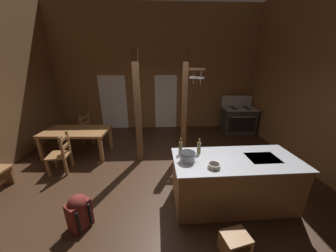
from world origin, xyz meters
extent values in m
cube|color=#382316|center=(0.00, 0.00, -0.05)|extent=(8.16, 7.82, 0.10)
cube|color=brown|center=(0.00, 3.58, 2.20)|extent=(8.16, 0.14, 4.41)
cube|color=white|center=(-1.66, 3.51, 1.02)|extent=(1.00, 0.01, 2.05)
cube|color=white|center=(0.37, 3.51, 1.02)|extent=(0.84, 0.01, 2.05)
cube|color=olive|center=(1.43, -0.70, 0.45)|extent=(2.12, 0.94, 0.89)
cube|color=#A8AAB2|center=(1.43, -0.70, 0.90)|extent=(2.18, 1.01, 0.02)
cube|color=black|center=(1.90, -0.69, 0.91)|extent=(0.53, 0.41, 0.00)
cube|color=black|center=(1.42, -0.27, 0.05)|extent=(2.00, 0.08, 0.10)
cube|color=#2F2F2F|center=(3.04, 2.84, 0.45)|extent=(1.13, 0.81, 0.90)
cube|color=black|center=(3.02, 2.45, 0.42)|extent=(0.93, 0.05, 0.52)
cylinder|color=#A8AAB2|center=(3.02, 2.43, 0.70)|extent=(0.83, 0.06, 0.02)
cube|color=#A8AAB2|center=(3.04, 2.84, 0.92)|extent=(1.17, 0.85, 0.03)
cube|color=#A8AAB2|center=(3.06, 3.20, 1.12)|extent=(1.14, 0.09, 0.40)
cylinder|color=black|center=(3.28, 2.68, 0.94)|extent=(0.21, 0.21, 0.01)
cylinder|color=black|center=(2.79, 2.70, 0.94)|extent=(0.21, 0.21, 0.01)
cylinder|color=black|center=(3.29, 2.98, 0.94)|extent=(0.21, 0.21, 0.01)
cylinder|color=black|center=(2.80, 3.00, 0.94)|extent=(0.21, 0.21, 0.01)
cylinder|color=black|center=(3.35, 2.42, 0.82)|extent=(0.05, 0.03, 0.04)
cylinder|color=black|center=(3.13, 2.43, 0.82)|extent=(0.05, 0.03, 0.04)
cylinder|color=black|center=(2.91, 2.44, 0.82)|extent=(0.05, 0.03, 0.04)
cylinder|color=black|center=(2.69, 2.45, 0.82)|extent=(0.05, 0.03, 0.04)
cube|color=brown|center=(0.79, 1.29, 1.38)|extent=(0.15, 0.15, 2.76)
cube|color=brown|center=(0.99, 1.27, 2.32)|extent=(0.56, 0.14, 0.06)
cylinder|color=#A8AAB2|center=(1.00, 1.27, 2.23)|extent=(0.01, 0.01, 0.18)
cylinder|color=#A8AAB2|center=(1.00, 1.27, 2.12)|extent=(0.26, 0.26, 0.04)
cylinder|color=#A8AAB2|center=(1.00, 1.27, 2.04)|extent=(0.02, 0.02, 0.14)
cylinder|color=#A8AAB2|center=(1.18, 1.25, 2.23)|extent=(0.01, 0.01, 0.19)
cylinder|color=#A8AAB2|center=(1.18, 1.25, 2.11)|extent=(0.21, 0.21, 0.04)
cylinder|color=#A8AAB2|center=(1.18, 1.25, 2.03)|extent=(0.02, 0.02, 0.14)
cube|color=brown|center=(-0.42, 0.95, 1.38)|extent=(0.14, 0.14, 2.76)
cube|color=olive|center=(1.11, -1.64, 0.28)|extent=(0.41, 0.35, 0.04)
cube|color=olive|center=(0.96, -1.67, 0.13)|extent=(0.10, 0.28, 0.26)
cube|color=olive|center=(1.27, -1.60, 0.13)|extent=(0.10, 0.28, 0.26)
cube|color=olive|center=(1.11, -1.64, 0.14)|extent=(0.37, 0.34, 0.03)
cube|color=olive|center=(-2.17, 1.30, 0.71)|extent=(1.75, 1.00, 0.06)
cube|color=olive|center=(-2.94, 1.73, 0.34)|extent=(0.08, 0.08, 0.68)
cube|color=olive|center=(-1.36, 1.64, 0.34)|extent=(0.08, 0.08, 0.68)
cube|color=olive|center=(-2.98, 0.96, 0.34)|extent=(0.08, 0.08, 0.68)
cube|color=olive|center=(-1.41, 0.86, 0.34)|extent=(0.08, 0.08, 0.68)
cube|color=olive|center=(-2.11, 2.15, 0.43)|extent=(0.56, 0.56, 0.04)
cube|color=olive|center=(-1.87, 2.27, 0.21)|extent=(0.06, 0.06, 0.41)
cube|color=olive|center=(-1.99, 1.91, 0.21)|extent=(0.06, 0.06, 0.41)
cube|color=olive|center=(-2.23, 2.39, 0.47)|extent=(0.06, 0.06, 0.95)
cube|color=olive|center=(-2.35, 2.03, 0.47)|extent=(0.06, 0.06, 0.95)
cube|color=olive|center=(-2.29, 2.21, 0.84)|extent=(0.15, 0.37, 0.07)
cube|color=olive|center=(-2.29, 2.21, 0.65)|extent=(0.15, 0.37, 0.07)
cube|color=olive|center=(-2.26, 0.47, 0.43)|extent=(0.48, 0.48, 0.04)
cube|color=olive|center=(-2.43, 0.27, 0.21)|extent=(0.06, 0.06, 0.41)
cube|color=olive|center=(-2.47, 0.64, 0.21)|extent=(0.06, 0.06, 0.41)
cube|color=olive|center=(-2.05, 0.31, 0.47)|extent=(0.06, 0.06, 0.95)
cube|color=olive|center=(-2.09, 0.68, 0.47)|extent=(0.06, 0.06, 0.95)
cube|color=olive|center=(-2.07, 0.50, 0.84)|extent=(0.08, 0.38, 0.07)
cube|color=olive|center=(-2.07, 0.50, 0.65)|extent=(0.08, 0.38, 0.07)
cube|color=olive|center=(-3.18, 0.06, 0.20)|extent=(0.31, 0.08, 0.40)
cube|color=maroon|center=(-1.14, -1.13, 0.24)|extent=(0.36, 0.39, 0.48)
cube|color=maroon|center=(-1.25, -1.05, 0.17)|extent=(0.18, 0.22, 0.17)
cylinder|color=black|center=(-1.10, -1.28, 0.24)|extent=(0.06, 0.06, 0.38)
cylinder|color=black|center=(-0.99, -1.12, 0.24)|extent=(0.06, 0.06, 0.38)
sphere|color=maroon|center=(-1.14, -1.13, 0.46)|extent=(0.38, 0.38, 0.27)
cylinder|color=#A8AAB2|center=(0.58, -0.73, 0.99)|extent=(0.25, 0.25, 0.15)
cylinder|color=black|center=(0.58, -0.73, 1.06)|extent=(0.26, 0.26, 0.01)
cylinder|color=#A8AAB2|center=(0.44, -0.73, 1.02)|extent=(0.05, 0.02, 0.02)
cylinder|color=#A8AAB2|center=(0.72, -0.73, 1.02)|extent=(0.05, 0.02, 0.02)
cylinder|color=#B2A893|center=(0.96, -0.96, 0.95)|extent=(0.19, 0.19, 0.07)
cylinder|color=black|center=(0.96, -0.96, 0.98)|extent=(0.16, 0.16, 0.00)
cylinder|color=brown|center=(0.49, -0.47, 1.02)|extent=(0.07, 0.07, 0.22)
cylinder|color=brown|center=(0.49, -0.47, 1.17)|extent=(0.03, 0.03, 0.08)
cylinder|color=brown|center=(0.82, -0.47, 1.02)|extent=(0.07, 0.07, 0.21)
cylinder|color=brown|center=(0.82, -0.47, 1.16)|extent=(0.03, 0.03, 0.07)
camera|label=1|loc=(0.13, -3.31, 2.45)|focal=18.87mm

